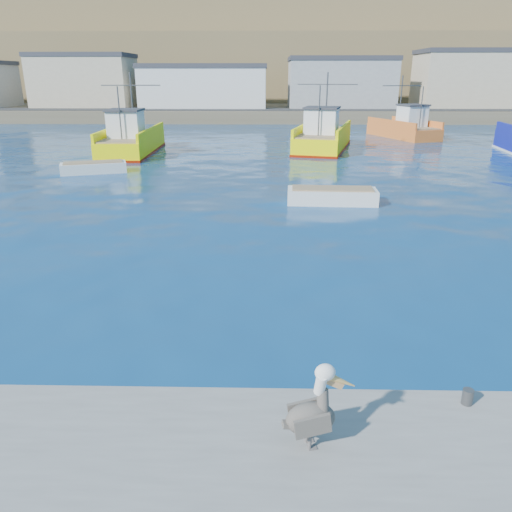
{
  "coord_description": "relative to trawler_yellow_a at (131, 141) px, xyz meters",
  "views": [
    {
      "loc": [
        -0.69,
        -11.14,
        6.16
      ],
      "look_at": [
        -0.99,
        2.42,
        1.23
      ],
      "focal_mm": 35.0,
      "sensor_mm": 36.0,
      "label": 1
    }
  ],
  "objects": [
    {
      "name": "skiff_mid",
      "position": [
        14.65,
        -17.1,
        -0.7
      ],
      "size": [
        4.57,
        1.79,
        0.98
      ],
      "color": "silver",
      "rests_on": "ground"
    },
    {
      "name": "trawler_yellow_b",
      "position": [
        16.21,
        2.66,
        0.01
      ],
      "size": [
        6.35,
        11.62,
        6.48
      ],
      "color": "#FFF600",
      "rests_on": "ground"
    },
    {
      "name": "trawler_yellow_a",
      "position": [
        0.0,
        0.0,
        0.0
      ],
      "size": [
        4.93,
        10.85,
        6.45
      ],
      "color": "#FFF600",
      "rests_on": "ground"
    },
    {
      "name": "pelican",
      "position": [
        12.11,
        -35.44,
        0.12
      ],
      "size": [
        1.2,
        0.63,
        1.48
      ],
      "color": "#595451",
      "rests_on": "dock"
    },
    {
      "name": "skiff_left",
      "position": [
        -0.25,
        -9.02,
        -0.72
      ],
      "size": [
        4.44,
        2.74,
        0.91
      ],
      "color": "silver",
      "rests_on": "ground"
    },
    {
      "name": "dock_bollards",
      "position": [
        12.63,
        -34.31,
        -0.36
      ],
      "size": [
        36.2,
        0.2,
        0.3
      ],
      "color": "#4C4C4C",
      "rests_on": "dock"
    },
    {
      "name": "far_shore",
      "position": [
        12.03,
        78.29,
        7.96
      ],
      "size": [
        200.0,
        81.0,
        24.0
      ],
      "color": "brown",
      "rests_on": "ground"
    },
    {
      "name": "boat_orange",
      "position": [
        25.61,
        11.43,
        0.04
      ],
      "size": [
        6.19,
        9.4,
        6.14
      ],
      "color": "orange",
      "rests_on": "ground"
    },
    {
      "name": "ground",
      "position": [
        12.03,
        -30.91,
        -1.01
      ],
      "size": [
        260.0,
        260.0,
        0.0
      ],
      "primitive_type": "plane",
      "color": "navy",
      "rests_on": "ground"
    }
  ]
}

